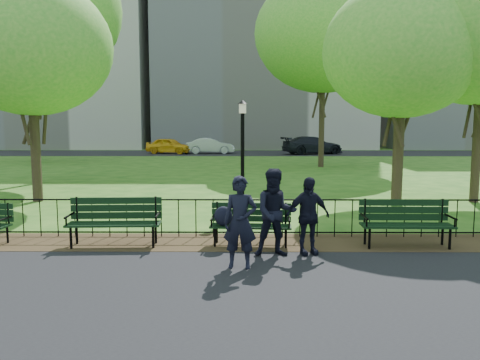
{
  "coord_description": "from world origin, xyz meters",
  "views": [
    {
      "loc": [
        -0.31,
        -8.59,
        2.58
      ],
      "look_at": [
        -0.38,
        1.5,
        1.4
      ],
      "focal_mm": 35.0,
      "sensor_mm": 36.0,
      "label": 1
    }
  ],
  "objects_px": {
    "park_bench_main": "(240,218)",
    "tree_far_w": "(31,66)",
    "person_left": "(240,222)",
    "tree_near_e": "(402,51)",
    "sedan_silver": "(211,146)",
    "person_mid": "(276,213)",
    "person_right": "(308,216)",
    "sedan_dark": "(312,145)",
    "tree_near_w": "(30,47)",
    "lamppost": "(243,152)",
    "park_bench_right_a": "(406,218)",
    "taxi": "(169,146)",
    "tree_mid_w": "(28,8)",
    "tree_far_e": "(323,34)",
    "park_bench_left_a": "(115,216)"
  },
  "relations": [
    {
      "from": "taxi",
      "to": "tree_far_e",
      "type": "bearing_deg",
      "value": -121.71
    },
    {
      "from": "park_bench_left_a",
      "to": "sedan_silver",
      "type": "bearing_deg",
      "value": 87.76
    },
    {
      "from": "tree_far_w",
      "to": "sedan_dark",
      "type": "distance_m",
      "value": 23.46
    },
    {
      "from": "tree_mid_w",
      "to": "tree_near_e",
      "type": "bearing_deg",
      "value": -19.12
    },
    {
      "from": "park_bench_left_a",
      "to": "sedan_dark",
      "type": "bearing_deg",
      "value": 71.78
    },
    {
      "from": "tree_mid_w",
      "to": "person_right",
      "type": "distance_m",
      "value": 16.92
    },
    {
      "from": "park_bench_main",
      "to": "tree_near_e",
      "type": "xyz_separation_m",
      "value": [
        5.25,
        5.78,
        4.39
      ]
    },
    {
      "from": "tree_far_e",
      "to": "taxi",
      "type": "xyz_separation_m",
      "value": [
        -11.54,
        13.3,
        -7.34
      ]
    },
    {
      "from": "person_left",
      "to": "tree_near_e",
      "type": "bearing_deg",
      "value": 60.77
    },
    {
      "from": "park_bench_right_a",
      "to": "lamppost",
      "type": "height_order",
      "value": "lamppost"
    },
    {
      "from": "person_right",
      "to": "sedan_silver",
      "type": "bearing_deg",
      "value": 82.18
    },
    {
      "from": "person_mid",
      "to": "person_right",
      "type": "xyz_separation_m",
      "value": [
        0.65,
        0.15,
        -0.09
      ]
    },
    {
      "from": "tree_far_e",
      "to": "tree_far_w",
      "type": "height_order",
      "value": "tree_far_e"
    },
    {
      "from": "tree_mid_w",
      "to": "sedan_dark",
      "type": "bearing_deg",
      "value": 54.18
    },
    {
      "from": "tree_near_e",
      "to": "lamppost",
      "type": "bearing_deg",
      "value": -160.57
    },
    {
      "from": "tree_near_w",
      "to": "lamppost",
      "type": "bearing_deg",
      "value": -15.47
    },
    {
      "from": "lamppost",
      "to": "tree_near_e",
      "type": "relative_size",
      "value": 0.46
    },
    {
      "from": "lamppost",
      "to": "person_left",
      "type": "height_order",
      "value": "lamppost"
    },
    {
      "from": "park_bench_left_a",
      "to": "tree_near_w",
      "type": "xyz_separation_m",
      "value": [
        -4.26,
        5.87,
        4.51
      ]
    },
    {
      "from": "person_left",
      "to": "sedan_silver",
      "type": "distance_m",
      "value": 34.28
    },
    {
      "from": "tree_far_e",
      "to": "person_left",
      "type": "distance_m",
      "value": 22.58
    },
    {
      "from": "park_bench_right_a",
      "to": "tree_far_e",
      "type": "xyz_separation_m",
      "value": [
        1.38,
        19.27,
        7.46
      ]
    },
    {
      "from": "tree_mid_w",
      "to": "tree_far_e",
      "type": "distance_m",
      "value": 16.39
    },
    {
      "from": "sedan_dark",
      "to": "lamppost",
      "type": "bearing_deg",
      "value": 151.67
    },
    {
      "from": "tree_near_w",
      "to": "person_right",
      "type": "distance_m",
      "value": 11.44
    },
    {
      "from": "sedan_silver",
      "to": "park_bench_left_a",
      "type": "bearing_deg",
      "value": 177.63
    },
    {
      "from": "tree_near_e",
      "to": "person_left",
      "type": "bearing_deg",
      "value": -125.33
    },
    {
      "from": "park_bench_main",
      "to": "sedan_silver",
      "type": "xyz_separation_m",
      "value": [
        -2.89,
        32.56,
        0.12
      ]
    },
    {
      "from": "park_bench_main",
      "to": "tree_mid_w",
      "type": "xyz_separation_m",
      "value": [
        -9.11,
        10.75,
        6.96
      ]
    },
    {
      "from": "tree_far_w",
      "to": "person_right",
      "type": "bearing_deg",
      "value": -56.02
    },
    {
      "from": "tree_far_e",
      "to": "tree_near_w",
      "type": "bearing_deg",
      "value": -131.61
    },
    {
      "from": "park_bench_main",
      "to": "tree_far_w",
      "type": "distance_m",
      "value": 27.7
    },
    {
      "from": "park_bench_left_a",
      "to": "sedan_dark",
      "type": "xyz_separation_m",
      "value": [
        8.95,
        32.05,
        0.16
      ]
    },
    {
      "from": "tree_far_w",
      "to": "taxi",
      "type": "distance_m",
      "value": 13.81
    },
    {
      "from": "tree_near_e",
      "to": "taxi",
      "type": "distance_m",
      "value": 29.57
    },
    {
      "from": "tree_far_w",
      "to": "person_right",
      "type": "relative_size",
      "value": 6.14
    },
    {
      "from": "tree_far_w",
      "to": "person_right",
      "type": "height_order",
      "value": "tree_far_w"
    },
    {
      "from": "lamppost",
      "to": "tree_far_e",
      "type": "bearing_deg",
      "value": 72.35
    },
    {
      "from": "lamppost",
      "to": "tree_near_e",
      "type": "height_order",
      "value": "tree_near_e"
    },
    {
      "from": "tree_mid_w",
      "to": "tree_far_e",
      "type": "height_order",
      "value": "tree_far_e"
    },
    {
      "from": "sedan_silver",
      "to": "tree_mid_w",
      "type": "bearing_deg",
      "value": 161.35
    },
    {
      "from": "tree_far_e",
      "to": "sedan_dark",
      "type": "height_order",
      "value": "tree_far_e"
    },
    {
      "from": "taxi",
      "to": "person_mid",
      "type": "bearing_deg",
      "value": -150.26
    },
    {
      "from": "park_bench_right_a",
      "to": "person_left",
      "type": "bearing_deg",
      "value": -155.17
    },
    {
      "from": "lamppost",
      "to": "person_right",
      "type": "distance_m",
      "value": 4.91
    },
    {
      "from": "person_left",
      "to": "taxi",
      "type": "bearing_deg",
      "value": 107.12
    },
    {
      "from": "park_bench_main",
      "to": "sedan_silver",
      "type": "distance_m",
      "value": 32.69
    },
    {
      "from": "person_right",
      "to": "taxi",
      "type": "relative_size",
      "value": 0.37
    },
    {
      "from": "sedan_dark",
      "to": "park_bench_main",
      "type": "bearing_deg",
      "value": 153.07
    },
    {
      "from": "sedan_silver",
      "to": "lamppost",
      "type": "bearing_deg",
      "value": -176.86
    }
  ]
}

